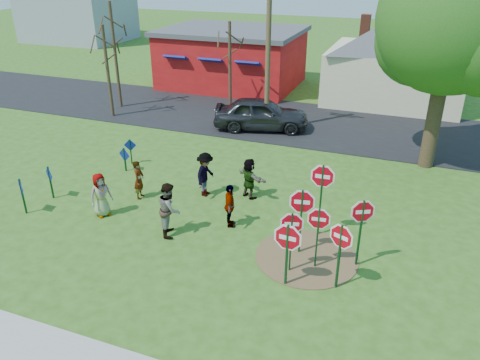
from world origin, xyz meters
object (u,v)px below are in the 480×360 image
(stop_sign_d, at_px, (362,217))
(utility_pole, at_px, (268,49))
(suv, at_px, (261,114))
(stop_sign_a, at_px, (292,229))
(person_a, at_px, (101,195))
(person_b, at_px, (139,180))
(leafy_tree, at_px, (455,28))
(stop_sign_b, at_px, (322,183))
(stop_sign_c, at_px, (318,225))

(stop_sign_d, relative_size, utility_pole, 0.29)
(stop_sign_d, xyz_separation_m, suv, (-6.56, 10.52, -0.80))
(stop_sign_a, bearing_deg, suv, 96.15)
(person_a, bearing_deg, suv, 15.61)
(person_b, height_order, leafy_tree, leafy_tree)
(leafy_tree, bearing_deg, stop_sign_b, -115.08)
(stop_sign_d, bearing_deg, stop_sign_b, 111.47)
(stop_sign_b, relative_size, person_a, 1.65)
(suv, bearing_deg, stop_sign_c, -168.99)
(suv, distance_m, utility_pole, 3.42)
(stop_sign_a, distance_m, utility_pole, 12.43)
(stop_sign_c, xyz_separation_m, leafy_tree, (3.12, 9.14, 4.43))
(stop_sign_d, distance_m, person_b, 8.65)
(stop_sign_a, height_order, stop_sign_c, stop_sign_c)
(stop_sign_b, bearing_deg, stop_sign_c, -83.64)
(person_a, relative_size, suv, 0.33)
(stop_sign_b, xyz_separation_m, leafy_tree, (3.42, 7.32, 3.97))
(stop_sign_b, bearing_deg, leafy_tree, 61.80)
(stop_sign_c, distance_m, leafy_tree, 10.63)
(stop_sign_c, distance_m, person_b, 7.62)
(utility_pole, bearing_deg, stop_sign_c, -65.00)
(stop_sign_b, xyz_separation_m, stop_sign_d, (1.46, -1.30, -0.26))
(stop_sign_a, distance_m, suv, 12.46)
(stop_sign_a, height_order, utility_pole, utility_pole)
(stop_sign_a, height_order, stop_sign_d, stop_sign_d)
(stop_sign_c, xyz_separation_m, person_a, (-7.87, 0.35, -0.66))
(person_b, height_order, suv, suv)
(stop_sign_b, bearing_deg, stop_sign_d, -44.89)
(leafy_tree, bearing_deg, stop_sign_c, -108.85)
(stop_sign_c, bearing_deg, person_a, 169.83)
(suv, xyz_separation_m, leafy_tree, (8.53, -1.90, 5.03))
(person_a, xyz_separation_m, suv, (2.45, 10.70, 0.07))
(stop_sign_b, xyz_separation_m, person_a, (-7.56, -1.48, -1.13))
(stop_sign_a, distance_m, stop_sign_c, 0.82)
(stop_sign_a, bearing_deg, stop_sign_b, 64.60)
(stop_sign_a, xyz_separation_m, person_a, (-7.19, 0.81, -0.63))
(stop_sign_c, height_order, person_a, stop_sign_c)
(stop_sign_b, relative_size, suv, 0.54)
(stop_sign_a, distance_m, stop_sign_b, 2.37)
(stop_sign_a, relative_size, person_b, 1.37)
(stop_sign_c, height_order, utility_pole, utility_pole)
(person_a, bearing_deg, leafy_tree, -22.80)
(person_a, relative_size, leafy_tree, 0.18)
(stop_sign_c, bearing_deg, person_b, 157.10)
(stop_sign_d, bearing_deg, leafy_tree, 50.39)
(stop_sign_c, xyz_separation_m, utility_pole, (-5.05, 10.82, 2.80))
(person_b, distance_m, leafy_tree, 13.66)
(stop_sign_c, bearing_deg, leafy_tree, 63.50)
(stop_sign_b, distance_m, suv, 10.59)
(stop_sign_d, xyz_separation_m, person_a, (-9.02, -0.18, -0.87))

